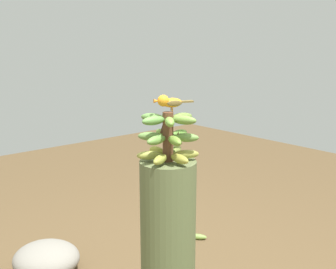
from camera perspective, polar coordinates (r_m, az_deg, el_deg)
banana_tree at (r=1.97m, az=-0.00°, el=-16.58°), size 0.26×0.26×0.91m
banana_bunch at (r=1.77m, az=0.02°, el=-0.32°), size 0.28×0.28×0.22m
perched_bird at (r=1.76m, az=0.12°, el=4.68°), size 0.09×0.18×0.07m
fallen_banana at (r=3.09m, az=4.14°, el=-14.31°), size 0.14×0.12×0.04m
garden_rock at (r=2.75m, az=-16.94°, el=-16.57°), size 0.57×0.56×0.20m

